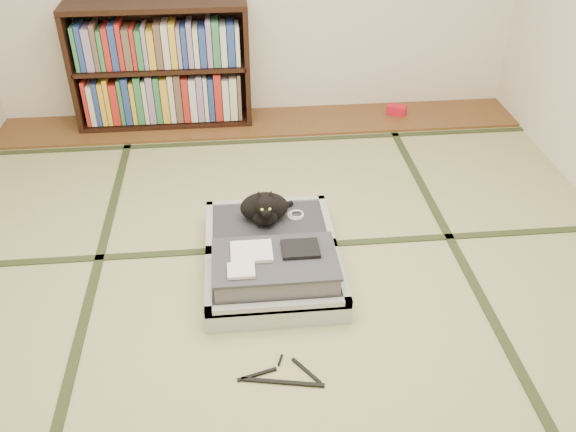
{
  "coord_description": "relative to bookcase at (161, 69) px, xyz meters",
  "views": [
    {
      "loc": [
        -0.22,
        -2.34,
        2.12
      ],
      "look_at": [
        0.05,
        0.35,
        0.25
      ],
      "focal_mm": 38.0,
      "sensor_mm": 36.0,
      "label": 1
    }
  ],
  "objects": [
    {
      "name": "floor",
      "position": [
        0.73,
        -2.07,
        -0.45
      ],
      "size": [
        4.5,
        4.5,
        0.0
      ],
      "primitive_type": "plane",
      "color": "tan",
      "rests_on": "ground"
    },
    {
      "name": "suitcase",
      "position": [
        0.68,
        -1.89,
        -0.35
      ],
      "size": [
        0.7,
        0.94,
        0.28
      ],
      "color": "#B6B6BB",
      "rests_on": "floor"
    },
    {
      "name": "red_item",
      "position": [
        1.81,
        -0.04,
        -0.4
      ],
      "size": [
        0.17,
        0.14,
        0.07
      ],
      "primitive_type": "cube",
      "rotation": [
        0.0,
        0.0,
        -0.42
      ],
      "color": "red",
      "rests_on": "wood_strip"
    },
    {
      "name": "bookcase",
      "position": [
        0.0,
        0.0,
        0.0
      ],
      "size": [
        1.31,
        0.3,
        0.92
      ],
      "color": "black",
      "rests_on": "wood_strip"
    },
    {
      "name": "cable_coil",
      "position": [
        0.84,
        -1.56,
        -0.31
      ],
      "size": [
        0.1,
        0.1,
        0.02
      ],
      "color": "white",
      "rests_on": "suitcase"
    },
    {
      "name": "tatami_borders",
      "position": [
        0.73,
        -1.58,
        -0.45
      ],
      "size": [
        4.0,
        4.5,
        0.01
      ],
      "color": "#2D381E",
      "rests_on": "ground"
    },
    {
      "name": "room_shell",
      "position": [
        0.73,
        -2.07,
        1.01
      ],
      "size": [
        4.5,
        4.5,
        4.5
      ],
      "color": "white",
      "rests_on": "ground"
    },
    {
      "name": "wood_strip",
      "position": [
        0.73,
        -0.07,
        -0.44
      ],
      "size": [
        4.0,
        0.5,
        0.02
      ],
      "primitive_type": "cube",
      "color": "brown",
      "rests_on": "ground"
    },
    {
      "name": "hanger",
      "position": [
        0.66,
        -2.61,
        -0.44
      ],
      "size": [
        0.38,
        0.21,
        0.01
      ],
      "color": "black",
      "rests_on": "floor"
    },
    {
      "name": "cat",
      "position": [
        0.66,
        -1.6,
        -0.22
      ],
      "size": [
        0.31,
        0.31,
        0.25
      ],
      "color": "black",
      "rests_on": "suitcase"
    }
  ]
}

